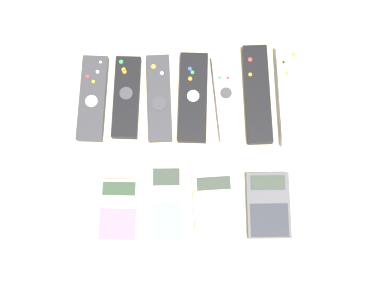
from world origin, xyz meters
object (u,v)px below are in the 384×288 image
at_px(remote_6, 290,96).
at_px(calculator_3, 268,205).
at_px(remote_0, 93,98).
at_px(calculator_2, 215,204).
at_px(remote_3, 193,97).
at_px(remote_4, 226,98).
at_px(remote_5, 257,94).
at_px(remote_1, 127,97).
at_px(calculator_0, 118,210).
at_px(calculator_1, 166,204).
at_px(remote_2, 159,98).

bearing_deg(remote_6, calculator_3, -104.54).
distance_m(remote_0, calculator_2, 0.33).
bearing_deg(remote_3, remote_4, -0.87).
height_order(remote_6, calculator_2, remote_6).
bearing_deg(remote_0, remote_5, 3.68).
xyz_separation_m(remote_3, remote_6, (0.20, -0.00, 0.00)).
xyz_separation_m(remote_1, calculator_0, (-0.02, -0.23, -0.00)).
height_order(remote_4, calculator_1, remote_4).
relative_size(remote_3, remote_4, 1.06).
relative_size(calculator_1, calculator_3, 1.20).
distance_m(remote_4, calculator_2, 0.22).
bearing_deg(calculator_1, remote_1, 110.46).
bearing_deg(calculator_1, remote_3, 75.92).
bearing_deg(remote_1, remote_3, 1.82).
relative_size(remote_0, calculator_0, 1.46).
bearing_deg(remote_1, calculator_0, -90.86).
relative_size(remote_5, calculator_2, 1.69).
xyz_separation_m(calculator_2, calculator_3, (0.11, -0.00, 0.00)).
bearing_deg(remote_2, remote_3, -1.29).
height_order(remote_3, calculator_0, remote_3).
relative_size(remote_5, calculator_0, 1.67).
height_order(remote_3, calculator_3, remote_3).
distance_m(remote_6, calculator_1, 0.34).
xyz_separation_m(calculator_1, calculator_2, (0.10, -0.00, -0.00)).
relative_size(remote_0, calculator_3, 1.40).
bearing_deg(remote_2, calculator_1, -88.17).
relative_size(remote_0, remote_5, 0.87).
height_order(remote_4, calculator_2, remote_4).
distance_m(remote_1, calculator_3, 0.36).
distance_m(remote_5, calculator_0, 0.37).
height_order(remote_0, remote_1, same).
bearing_deg(remote_6, remote_5, 174.05).
distance_m(remote_5, calculator_1, 0.29).
xyz_separation_m(remote_2, remote_5, (0.20, 0.00, 0.00)).
xyz_separation_m(remote_6, calculator_0, (-0.36, -0.22, -0.00)).
distance_m(remote_1, remote_6, 0.34).
bearing_deg(remote_6, calculator_1, -140.53).
bearing_deg(calculator_0, remote_4, 47.76).
height_order(remote_5, remote_6, remote_6).
distance_m(remote_4, calculator_0, 0.32).
distance_m(calculator_0, calculator_1, 0.10).
bearing_deg(calculator_0, remote_0, 105.56).
distance_m(remote_4, remote_6, 0.13).
relative_size(remote_4, calculator_3, 1.39).
relative_size(remote_4, calculator_0, 1.45).
relative_size(remote_1, remote_5, 0.84).
bearing_deg(remote_4, calculator_2, -102.11).
bearing_deg(remote_2, remote_5, -0.41).
distance_m(remote_1, remote_3, 0.14).
height_order(remote_2, calculator_0, remote_2).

